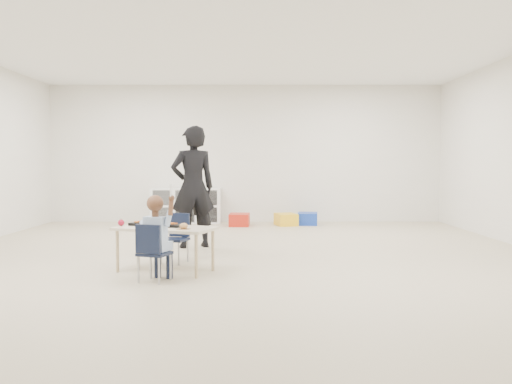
{
  "coord_description": "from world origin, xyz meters",
  "views": [
    {
      "loc": [
        0.19,
        -6.63,
        1.2
      ],
      "look_at": [
        0.2,
        -0.0,
        0.85
      ],
      "focal_mm": 38.0,
      "sensor_mm": 36.0,
      "label": 1
    }
  ],
  "objects_px": {
    "table": "(165,249)",
    "adult": "(193,187)",
    "child": "(154,236)",
    "cubby_shelf": "(186,206)",
    "chair_near": "(155,253)"
  },
  "relations": [
    {
      "from": "child",
      "to": "cubby_shelf",
      "type": "height_order",
      "value": "child"
    },
    {
      "from": "table",
      "to": "chair_near",
      "type": "bearing_deg",
      "value": -72.99
    },
    {
      "from": "table",
      "to": "child",
      "type": "height_order",
      "value": "child"
    },
    {
      "from": "table",
      "to": "child",
      "type": "relative_size",
      "value": 1.28
    },
    {
      "from": "cubby_shelf",
      "to": "adult",
      "type": "height_order",
      "value": "adult"
    },
    {
      "from": "adult",
      "to": "cubby_shelf",
      "type": "bearing_deg",
      "value": -102.44
    },
    {
      "from": "child",
      "to": "cubby_shelf",
      "type": "xyz_separation_m",
      "value": [
        -0.37,
        5.47,
        -0.12
      ]
    },
    {
      "from": "cubby_shelf",
      "to": "adult",
      "type": "xyz_separation_m",
      "value": [
        0.51,
        -3.21,
        0.52
      ]
    },
    {
      "from": "chair_near",
      "to": "table",
      "type": "bearing_deg",
      "value": 107.01
    },
    {
      "from": "child",
      "to": "cubby_shelf",
      "type": "distance_m",
      "value": 5.48
    },
    {
      "from": "table",
      "to": "adult",
      "type": "distance_m",
      "value": 1.85
    },
    {
      "from": "chair_near",
      "to": "adult",
      "type": "distance_m",
      "value": 2.33
    },
    {
      "from": "table",
      "to": "child",
      "type": "xyz_separation_m",
      "value": [
        -0.03,
        -0.51,
        0.22
      ]
    },
    {
      "from": "chair_near",
      "to": "cubby_shelf",
      "type": "relative_size",
      "value": 0.42
    },
    {
      "from": "chair_near",
      "to": "adult",
      "type": "bearing_deg",
      "value": 106.46
    }
  ]
}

